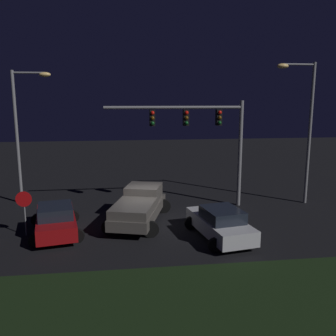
% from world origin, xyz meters
% --- Properties ---
extents(ground_plane, '(80.00, 80.00, 0.00)m').
position_xyz_m(ground_plane, '(0.00, 0.00, 0.00)').
color(ground_plane, black).
extents(grass_median, '(24.26, 6.21, 0.10)m').
position_xyz_m(grass_median, '(0.00, -8.73, 0.05)').
color(grass_median, black).
rests_on(grass_median, ground_plane).
extents(pickup_truck, '(3.86, 5.74, 1.80)m').
position_xyz_m(pickup_truck, '(-0.27, 0.13, 1.00)').
color(pickup_truck, '#514C47').
rests_on(pickup_truck, ground_plane).
extents(car_sedan, '(2.97, 4.65, 1.51)m').
position_xyz_m(car_sedan, '(3.44, -2.70, 0.74)').
color(car_sedan, '#B7B7BC').
rests_on(car_sedan, ground_plane).
extents(car_sedan_far, '(3.01, 4.66, 1.51)m').
position_xyz_m(car_sedan_far, '(-4.47, -1.15, 0.74)').
color(car_sedan_far, maroon).
rests_on(car_sedan_far, ground_plane).
extents(traffic_signal_gantry, '(8.32, 0.56, 6.50)m').
position_xyz_m(traffic_signal_gantry, '(3.61, 2.50, 4.90)').
color(traffic_signal_gantry, slate).
rests_on(traffic_signal_gantry, ground_plane).
extents(street_lamp_left, '(2.37, 0.44, 8.30)m').
position_xyz_m(street_lamp_left, '(-7.17, 4.71, 5.19)').
color(street_lamp_left, slate).
rests_on(street_lamp_left, ground_plane).
extents(street_lamp_right, '(2.46, 0.44, 8.77)m').
position_xyz_m(street_lamp_right, '(10.02, 2.45, 5.45)').
color(street_lamp_right, slate).
rests_on(street_lamp_right, ground_plane).
extents(stop_sign, '(0.76, 0.08, 2.23)m').
position_xyz_m(stop_sign, '(-5.91, -1.20, 1.56)').
color(stop_sign, slate).
rests_on(stop_sign, ground_plane).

